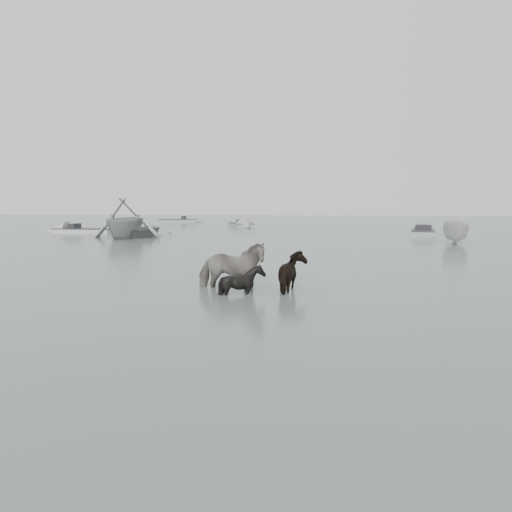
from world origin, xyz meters
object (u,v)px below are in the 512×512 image
(pony_dark, at_px, (295,267))
(rowboat_lead, at_px, (140,229))
(pony_pinto, at_px, (231,259))
(pony_black, at_px, (242,273))

(pony_dark, bearing_deg, rowboat_lead, 11.45)
(pony_pinto, bearing_deg, pony_black, -145.83)
(pony_pinto, relative_size, pony_dark, 1.53)
(pony_dark, bearing_deg, pony_black, 98.02)
(pony_black, bearing_deg, pony_dark, -44.15)
(pony_dark, xyz_separation_m, pony_black, (-1.41, -0.73, -0.09))
(pony_dark, height_order, pony_black, pony_dark)
(pony_dark, distance_m, rowboat_lead, 22.76)
(pony_pinto, height_order, rowboat_lead, pony_pinto)
(pony_pinto, distance_m, rowboat_lead, 21.90)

